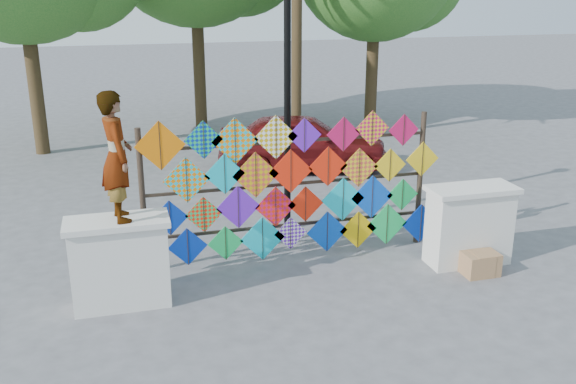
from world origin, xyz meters
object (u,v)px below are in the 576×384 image
Objects in this scene: vendor_woman at (116,157)px; sedan at (303,142)px; kite_rack at (294,188)px; lamppost at (287,82)px.

vendor_woman is 0.43× the size of sedan.
vendor_woman is (-2.69, -0.93, 0.94)m from kite_rack.
sedan is 4.41m from lamppost.
vendor_woman is at bearing -161.01° from kite_rack.
kite_rack is 3.00m from vendor_woman.
sedan is (4.31, 5.87, -1.47)m from vendor_woman.
lamppost is (-1.39, -3.67, 2.01)m from sedan.
vendor_woman reaches higher than kite_rack.
lamppost is at bearing -62.34° from vendor_woman.
lamppost reaches higher than sedan.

